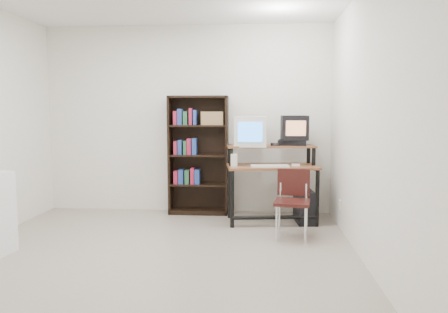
# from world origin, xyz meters

# --- Properties ---
(floor) EXTENTS (4.00, 4.00, 0.01)m
(floor) POSITION_xyz_m (0.00, 0.00, -0.01)
(floor) COLOR #A29686
(floor) RESTS_ON ground
(back_wall) EXTENTS (4.00, 0.01, 2.60)m
(back_wall) POSITION_xyz_m (0.00, 2.00, 1.30)
(back_wall) COLOR white
(back_wall) RESTS_ON floor
(front_wall) EXTENTS (4.00, 0.01, 2.60)m
(front_wall) POSITION_xyz_m (0.00, -2.00, 1.30)
(front_wall) COLOR white
(front_wall) RESTS_ON floor
(right_wall) EXTENTS (0.01, 4.00, 2.60)m
(right_wall) POSITION_xyz_m (2.00, 0.00, 1.30)
(right_wall) COLOR white
(right_wall) RESTS_ON floor
(computer_desk) EXTENTS (1.19, 0.70, 0.98)m
(computer_desk) POSITION_xyz_m (1.18, 1.45, 0.68)
(computer_desk) COLOR brown
(computer_desk) RESTS_ON floor
(crt_monitor) EXTENTS (0.41, 0.42, 0.38)m
(crt_monitor) POSITION_xyz_m (0.91, 1.52, 1.16)
(crt_monitor) COLOR beige
(crt_monitor) RESTS_ON computer_desk
(vcr) EXTENTS (0.39, 0.30, 0.08)m
(vcr) POSITION_xyz_m (1.44, 1.60, 1.01)
(vcr) COLOR black
(vcr) RESTS_ON computer_desk
(crt_tv) EXTENTS (0.34, 0.35, 0.31)m
(crt_tv) POSITION_xyz_m (1.47, 1.60, 1.21)
(crt_tv) COLOR black
(crt_tv) RESTS_ON vcr
(cd_spindle) EXTENTS (0.12, 0.12, 0.05)m
(cd_spindle) POSITION_xyz_m (1.22, 1.49, 0.99)
(cd_spindle) COLOR #26262B
(cd_spindle) RESTS_ON computer_desk
(keyboard) EXTENTS (0.48, 0.25, 0.03)m
(keyboard) POSITION_xyz_m (1.15, 1.29, 0.74)
(keyboard) COLOR beige
(keyboard) RESTS_ON computer_desk
(mousepad) EXTENTS (0.24, 0.21, 0.01)m
(mousepad) POSITION_xyz_m (1.48, 1.39, 0.72)
(mousepad) COLOR black
(mousepad) RESTS_ON computer_desk
(mouse) EXTENTS (0.11, 0.07, 0.03)m
(mouse) POSITION_xyz_m (1.48, 1.41, 0.74)
(mouse) COLOR white
(mouse) RESTS_ON mousepad
(desk_speaker) EXTENTS (0.08, 0.08, 0.17)m
(desk_speaker) POSITION_xyz_m (0.71, 1.31, 0.80)
(desk_speaker) COLOR beige
(desk_speaker) RESTS_ON computer_desk
(pc_tower) EXTENTS (0.24, 0.47, 0.42)m
(pc_tower) POSITION_xyz_m (1.59, 1.45, 0.21)
(pc_tower) COLOR black
(pc_tower) RESTS_ON floor
(school_chair) EXTENTS (0.43, 0.43, 0.77)m
(school_chair) POSITION_xyz_m (1.39, 0.79, 0.47)
(school_chair) COLOR black
(school_chair) RESTS_ON floor
(bookshelf) EXTENTS (0.81, 0.27, 1.63)m
(bookshelf) POSITION_xyz_m (0.18, 1.85, 0.84)
(bookshelf) COLOR black
(bookshelf) RESTS_ON floor
(wall_outlet) EXTENTS (0.02, 0.08, 0.12)m
(wall_outlet) POSITION_xyz_m (1.99, 1.15, 0.30)
(wall_outlet) COLOR beige
(wall_outlet) RESTS_ON right_wall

